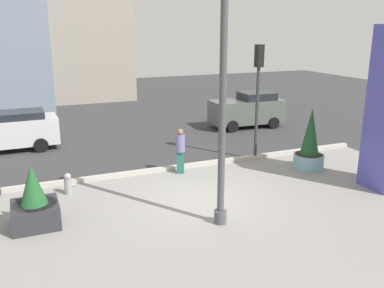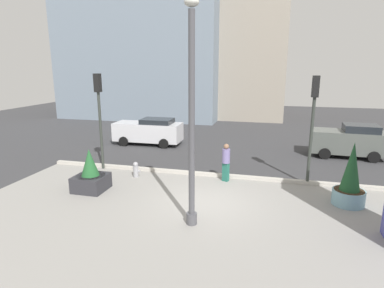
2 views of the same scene
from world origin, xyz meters
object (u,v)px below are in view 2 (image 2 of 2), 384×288
pedestrian_crossing (226,160)px  traffic_light_far_side (313,113)px  traffic_light_corner (99,106)px  car_passing_lane (149,131)px  lamp_post (192,122)px  fire_hydrant (136,170)px  car_curb_east (349,141)px  potted_plant_near_right (91,175)px  potted_plant_curbside (350,181)px

pedestrian_crossing → traffic_light_far_side: bearing=7.6°
traffic_light_corner → car_passing_lane: size_ratio=1.06×
lamp_post → fire_hydrant: 6.32m
car_curb_east → potted_plant_near_right: bearing=-144.3°
potted_plant_curbside → car_curb_east: bearing=79.2°
lamp_post → car_passing_lane: 12.18m
lamp_post → car_passing_lane: (-5.70, 10.45, -2.56)m
car_passing_lane → pedestrian_crossing: bearing=-44.1°
lamp_post → car_curb_east: size_ratio=1.71×
traffic_light_far_side → car_curb_east: size_ratio=1.16×
potted_plant_curbside → car_passing_lane: bearing=146.3°
traffic_light_corner → lamp_post: bearing=-38.5°
pedestrian_crossing → potted_plant_curbside: bearing=-16.2°
potted_plant_near_right → traffic_light_corner: bearing=110.2°
car_curb_east → pedestrian_crossing: (-6.37, -5.89, 0.02)m
potted_plant_curbside → fire_hydrant: potted_plant_curbside is taller
potted_plant_near_right → car_curb_east: (11.79, 8.46, 0.31)m
fire_hydrant → potted_plant_curbside: bearing=-5.9°
fire_hydrant → pedestrian_crossing: (4.28, 0.49, 0.63)m
fire_hydrant → traffic_light_corner: 3.73m
traffic_light_far_side → car_passing_lane: size_ratio=1.05×
potted_plant_near_right → car_curb_east: bearing=35.7°
car_passing_lane → car_curb_east: 12.55m
car_passing_lane → traffic_light_far_side: bearing=-29.2°
fire_hydrant → traffic_light_corner: bearing=160.1°
car_passing_lane → pedestrian_crossing: 8.61m
traffic_light_far_side → car_curb_east: traffic_light_far_side is taller
fire_hydrant → traffic_light_far_side: 8.49m
fire_hydrant → pedestrian_crossing: pedestrian_crossing is taller
traffic_light_far_side → car_passing_lane: bearing=150.8°
traffic_light_far_side → pedestrian_crossing: 4.30m
traffic_light_corner → fire_hydrant: bearing=-19.9°
traffic_light_corner → pedestrian_crossing: bearing=-2.7°
traffic_light_far_side → car_curb_east: bearing=63.3°
potted_plant_near_right → traffic_light_corner: traffic_light_corner is taller
potted_plant_near_right → traffic_light_far_side: bearing=18.6°
traffic_light_far_side → lamp_post: bearing=-129.8°
lamp_post → traffic_light_far_side: 6.45m
traffic_light_far_side → car_passing_lane: (-9.83, 5.50, -2.31)m
potted_plant_curbside → traffic_light_far_side: 3.26m
potted_plant_near_right → traffic_light_corner: 4.02m
potted_plant_near_right → lamp_post: bearing=-20.9°
potted_plant_curbside → pedestrian_crossing: size_ratio=1.39×
potted_plant_curbside → lamp_post: bearing=-151.0°
potted_plant_curbside → car_curb_east: size_ratio=0.59×
fire_hydrant → car_passing_lane: size_ratio=0.16×
pedestrian_crossing → traffic_light_corner: bearing=177.3°
fire_hydrant → traffic_light_far_side: (7.93, 0.98, 2.86)m
lamp_post → potted_plant_curbside: size_ratio=2.88×
car_curb_east → car_passing_lane: bearing=179.5°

